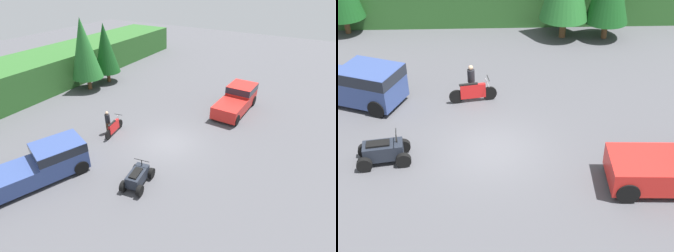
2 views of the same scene
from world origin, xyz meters
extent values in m
plane|color=#4C4C51|center=(0.00, 0.00, 0.00)|extent=(80.00, 80.00, 0.00)
cylinder|color=brown|center=(-8.83, 12.57, 0.51)|extent=(0.34, 0.34, 1.02)
cylinder|color=brown|center=(4.42, 11.46, 0.60)|extent=(0.40, 0.40, 1.20)
cylinder|color=brown|center=(6.93, 11.22, 0.53)|extent=(0.35, 0.35, 1.06)
cube|color=red|center=(5.60, -2.33, 0.70)|extent=(2.95, 2.15, 0.95)
cylinder|color=black|center=(4.76, -1.37, 0.42)|extent=(0.85, 0.32, 0.84)
cylinder|color=black|center=(4.67, -3.21, 0.42)|extent=(0.85, 0.32, 0.84)
cube|color=#334784|center=(-5.49, 3.85, 1.05)|extent=(3.15, 2.82, 1.64)
cube|color=#1E232D|center=(-5.49, 3.85, 1.59)|extent=(3.18, 2.85, 0.53)
cylinder|color=black|center=(-4.45, 4.43, 0.42)|extent=(0.88, 0.57, 0.84)
cylinder|color=black|center=(-5.12, 2.71, 0.42)|extent=(0.88, 0.57, 0.84)
cylinder|color=black|center=(-0.08, 4.05, 0.35)|extent=(0.70, 0.22, 0.69)
cylinder|color=black|center=(-1.63, 3.77, 0.35)|extent=(0.70, 0.22, 0.69)
cube|color=red|center=(-0.86, 3.91, 0.56)|extent=(1.20, 0.37, 0.70)
cylinder|color=#B7B7BC|center=(-0.13, 4.04, 0.75)|extent=(0.30, 0.10, 0.79)
cylinder|color=black|center=(-0.13, 4.04, 1.16)|extent=(0.14, 0.60, 0.04)
cube|color=black|center=(-1.05, 3.87, 0.94)|extent=(0.89, 0.29, 0.06)
cylinder|color=black|center=(-3.59, 0.00, 0.29)|extent=(0.62, 0.31, 0.59)
cylinder|color=black|center=(-3.43, -0.94, 0.29)|extent=(0.62, 0.31, 0.59)
cylinder|color=black|center=(-5.03, -0.24, 0.29)|extent=(0.62, 0.31, 0.59)
cylinder|color=black|center=(-4.88, -1.17, 0.29)|extent=(0.62, 0.31, 0.59)
cube|color=#1E232D|center=(-4.23, -0.59, 0.53)|extent=(1.62, 0.98, 0.62)
cylinder|color=black|center=(-3.68, -0.50, 1.01)|extent=(0.06, 0.06, 0.35)
cylinder|color=black|center=(-3.68, -0.50, 1.19)|extent=(0.18, 0.89, 0.04)
cube|color=black|center=(-4.39, -0.61, 0.88)|extent=(0.93, 0.56, 0.08)
cylinder|color=brown|center=(-0.98, 4.44, 0.41)|extent=(0.23, 0.23, 0.83)
cylinder|color=brown|center=(-0.90, 4.26, 0.41)|extent=(0.23, 0.23, 0.83)
cylinder|color=#232328|center=(-0.94, 4.35, 1.14)|extent=(0.46, 0.46, 0.62)
sphere|color=tan|center=(-0.94, 4.35, 1.56)|extent=(0.30, 0.30, 0.22)
camera|label=1|loc=(-12.69, -7.38, 9.94)|focal=28.00mm
camera|label=2|loc=(-0.02, -15.28, 11.37)|focal=50.00mm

